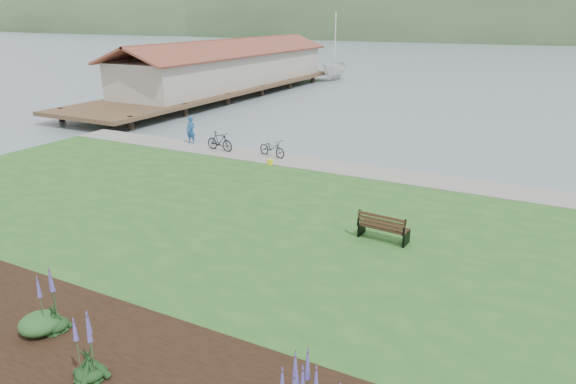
% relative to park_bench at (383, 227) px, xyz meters
% --- Properties ---
extents(ground, '(600.00, 600.00, 0.00)m').
position_rel_park_bench_xyz_m(ground, '(-5.05, 0.58, -0.92)').
color(ground, slate).
rests_on(ground, ground).
extents(lawn, '(34.00, 20.00, 0.40)m').
position_rel_park_bench_xyz_m(lawn, '(-5.05, -1.42, -0.72)').
color(lawn, '#265B20').
rests_on(lawn, ground).
extents(shoreline_path, '(34.00, 2.20, 0.03)m').
position_rel_park_bench_xyz_m(shoreline_path, '(-5.05, 7.48, -0.50)').
color(shoreline_path, gray).
rests_on(shoreline_path, lawn).
extents(pier_pavilion, '(8.00, 36.00, 5.40)m').
position_rel_park_bench_xyz_m(pier_pavilion, '(-25.05, 28.10, 1.72)').
color(pier_pavilion, '#4C3826').
rests_on(pier_pavilion, ground).
extents(park_bench, '(1.73, 0.82, 1.04)m').
position_rel_park_bench_xyz_m(park_bench, '(0.00, 0.00, 0.00)').
color(park_bench, '#302012').
rests_on(park_bench, lawn).
extents(person, '(0.72, 0.53, 1.90)m').
position_rel_park_bench_xyz_m(person, '(-14.32, 8.08, 0.43)').
color(person, '#1F5390').
rests_on(person, lawn).
extents(bicycle_a, '(1.11, 1.93, 0.96)m').
position_rel_park_bench_xyz_m(bicycle_a, '(-8.66, 7.78, -0.04)').
color(bicycle_a, black).
rests_on(bicycle_a, lawn).
extents(bicycle_b, '(0.74, 1.86, 1.09)m').
position_rel_park_bench_xyz_m(bicycle_b, '(-11.89, 7.51, 0.03)').
color(bicycle_b, black).
rests_on(bicycle_b, lawn).
extents(sailboat, '(10.18, 10.35, 25.46)m').
position_rel_park_bench_xyz_m(sailboat, '(-20.23, 43.94, -0.92)').
color(sailboat, silver).
rests_on(sailboat, ground).
extents(pannier, '(0.22, 0.30, 0.30)m').
position_rel_park_bench_xyz_m(pannier, '(-7.96, 6.32, -0.37)').
color(pannier, yellow).
rests_on(pannier, lawn).
extents(echium_0, '(0.62, 0.62, 1.74)m').
position_rel_park_bench_xyz_m(echium_0, '(-3.23, -9.66, 0.16)').
color(echium_0, '#123314').
rests_on(echium_0, garden_bed).
extents(echium_4, '(0.62, 0.62, 1.93)m').
position_rel_park_bench_xyz_m(echium_4, '(-5.36, -8.79, 0.24)').
color(echium_4, '#123314').
rests_on(echium_4, garden_bed).
extents(shrub_0, '(0.97, 0.97, 0.49)m').
position_rel_park_bench_xyz_m(shrub_0, '(-5.62, -9.01, -0.23)').
color(shrub_0, '#1E4C21').
rests_on(shrub_0, garden_bed).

